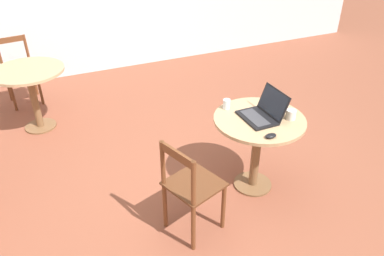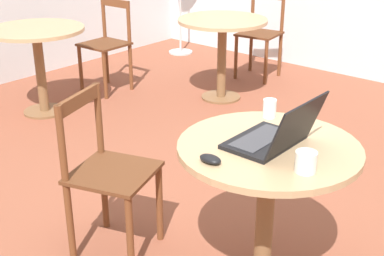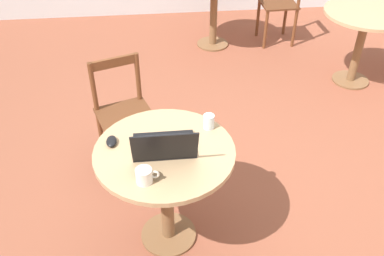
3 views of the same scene
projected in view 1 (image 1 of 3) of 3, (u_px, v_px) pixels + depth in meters
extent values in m
plane|color=brown|center=(196.00, 186.00, 3.62)|extent=(16.00, 16.00, 0.00)
cylinder|color=brown|center=(252.00, 184.00, 3.63)|extent=(0.36, 0.36, 0.02)
cylinder|color=brown|center=(256.00, 154.00, 3.44)|extent=(0.08, 0.08, 0.70)
cylinder|color=tan|center=(259.00, 120.00, 3.25)|extent=(0.80, 0.80, 0.03)
cylinder|color=brown|center=(41.00, 126.00, 4.54)|extent=(0.36, 0.36, 0.02)
cylinder|color=brown|center=(34.00, 100.00, 4.35)|extent=(0.08, 0.08, 0.70)
cylinder|color=tan|center=(27.00, 71.00, 4.16)|extent=(0.80, 0.80, 0.03)
cylinder|color=brown|center=(195.00, 187.00, 3.26)|extent=(0.04, 0.04, 0.45)
cylinder|color=brown|center=(223.00, 207.00, 3.05)|extent=(0.04, 0.04, 0.45)
cylinder|color=brown|center=(165.00, 205.00, 3.06)|extent=(0.04, 0.04, 0.45)
cylinder|color=brown|center=(193.00, 228.00, 2.85)|extent=(0.04, 0.04, 0.45)
cube|color=#562F1A|center=(194.00, 184.00, 2.93)|extent=(0.49, 0.49, 0.02)
cylinder|color=brown|center=(163.00, 163.00, 2.83)|extent=(0.04, 0.04, 0.39)
cylinder|color=brown|center=(193.00, 184.00, 2.62)|extent=(0.04, 0.04, 0.39)
cube|color=brown|center=(177.00, 155.00, 2.64)|extent=(0.36, 0.14, 0.07)
cylinder|color=brown|center=(40.00, 89.00, 4.94)|extent=(0.04, 0.04, 0.45)
cylinder|color=brown|center=(13.00, 95.00, 4.78)|extent=(0.04, 0.04, 0.45)
cylinder|color=brown|center=(34.00, 80.00, 5.18)|extent=(0.04, 0.04, 0.45)
cylinder|color=brown|center=(8.00, 85.00, 5.03)|extent=(0.04, 0.04, 0.45)
cube|color=#562F1A|center=(20.00, 70.00, 4.86)|extent=(0.44, 0.44, 0.02)
cylinder|color=brown|center=(27.00, 49.00, 4.95)|extent=(0.04, 0.04, 0.39)
cube|color=brown|center=(10.00, 40.00, 4.79)|extent=(0.07, 0.37, 0.07)
cube|color=black|center=(257.00, 118.00, 3.22)|extent=(0.35, 0.23, 0.02)
cube|color=#38383D|center=(255.00, 117.00, 3.21)|extent=(0.30, 0.13, 0.00)
cube|color=black|center=(273.00, 102.00, 3.22)|extent=(0.35, 0.09, 0.22)
cube|color=black|center=(273.00, 102.00, 3.21)|extent=(0.32, 0.07, 0.20)
ellipsoid|color=black|center=(271.00, 136.00, 2.97)|extent=(0.06, 0.10, 0.03)
cylinder|color=silver|center=(291.00, 114.00, 3.21)|extent=(0.09, 0.09, 0.08)
torus|color=silver|center=(287.00, 111.00, 3.25)|extent=(0.05, 0.01, 0.05)
cylinder|color=silver|center=(227.00, 104.00, 3.37)|extent=(0.07, 0.07, 0.09)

